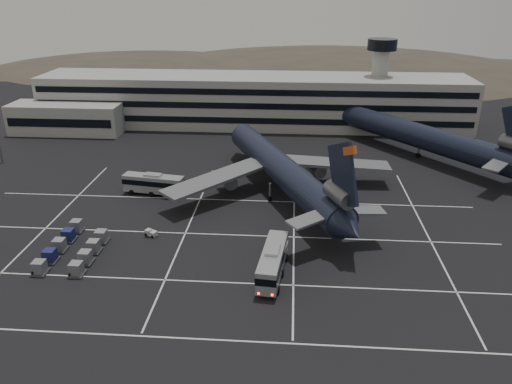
# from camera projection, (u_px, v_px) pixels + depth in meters

# --- Properties ---
(ground) EXTENTS (260.00, 260.00, 0.00)m
(ground) POSITION_uv_depth(u_px,v_px,m) (218.00, 246.00, 78.71)
(ground) COLOR black
(ground) RESTS_ON ground
(lane_markings) EXTENTS (90.00, 55.62, 0.01)m
(lane_markings) POSITION_uv_depth(u_px,v_px,m) (224.00, 244.00, 79.31)
(lane_markings) COLOR silver
(lane_markings) RESTS_ON ground
(terminal) EXTENTS (125.00, 26.00, 24.00)m
(terminal) POSITION_uv_depth(u_px,v_px,m) (243.00, 101.00, 141.40)
(terminal) COLOR gray
(terminal) RESTS_ON ground
(hills) EXTENTS (352.00, 180.00, 44.00)m
(hills) POSITION_uv_depth(u_px,v_px,m) (307.00, 95.00, 238.07)
(hills) COLOR #38332B
(hills) RESTS_ON ground
(trijet_main) EXTENTS (43.62, 54.74, 18.08)m
(trijet_main) POSITION_uv_depth(u_px,v_px,m) (283.00, 171.00, 94.96)
(trijet_main) COLOR black
(trijet_main) RESTS_ON ground
(trijet_far) EXTENTS (40.37, 48.79, 18.08)m
(trijet_far) POSITION_uv_depth(u_px,v_px,m) (424.00, 136.00, 115.09)
(trijet_far) COLOR black
(trijet_far) RESTS_ON ground
(bus_near) EXTENTS (4.21, 12.69, 4.40)m
(bus_near) POSITION_uv_depth(u_px,v_px,m) (273.00, 261.00, 70.10)
(bus_near) COLOR #9EA0A6
(bus_near) RESTS_ON ground
(bus_far) EXTENTS (12.31, 4.65, 4.25)m
(bus_far) POSITION_uv_depth(u_px,v_px,m) (154.00, 183.00, 96.92)
(bus_far) COLOR #9EA0A6
(bus_far) RESTS_ON ground
(tug_b) EXTENTS (2.24, 1.93, 1.24)m
(tug_b) POSITION_uv_depth(u_px,v_px,m) (152.00, 233.00, 81.74)
(tug_b) COLOR #B8B8B3
(tug_b) RESTS_ON ground
(uld_cluster) EXTENTS (7.53, 15.45, 2.01)m
(uld_cluster) POSITION_uv_depth(u_px,v_px,m) (73.00, 248.00, 76.24)
(uld_cluster) COLOR #2D2D30
(uld_cluster) RESTS_ON ground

